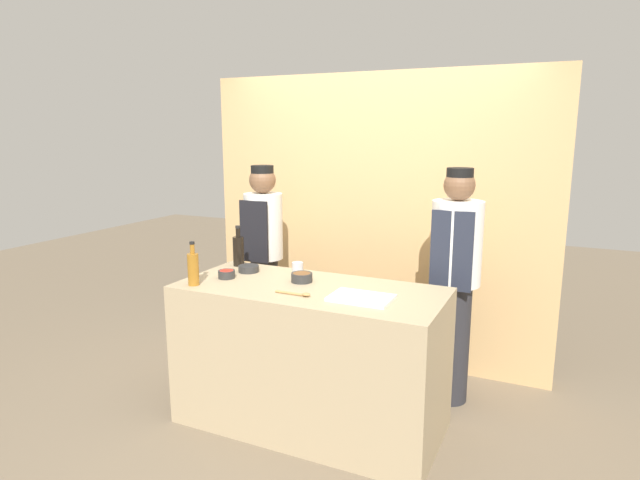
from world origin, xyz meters
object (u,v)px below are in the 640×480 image
wooden_spoon (297,294)px  chef_left (264,256)px  bottle_soy (238,250)px  sauce_bowl_red (227,274)px  cutting_board (361,298)px  bottle_amber (193,268)px  sauce_bowl_white (249,268)px  chef_right (455,278)px  cup_steel (298,268)px  sauce_bowl_brown (302,277)px

wooden_spoon → chef_left: bearing=130.4°
wooden_spoon → bottle_soy: bearing=147.0°
sauce_bowl_red → cutting_board: bearing=-3.2°
bottle_amber → sauce_bowl_red: bearing=67.1°
sauce_bowl_white → chef_right: bearing=23.0°
bottle_soy → wooden_spoon: 0.88m
sauce_bowl_red → chef_right: (1.39, 0.77, -0.06)m
sauce_bowl_red → wooden_spoon: 0.63m
bottle_amber → cutting_board: bearing=9.0°
wooden_spoon → chef_right: 1.20m
bottle_soy → cup_steel: 0.51m
sauce_bowl_brown → sauce_bowl_white: (-0.46, 0.07, -0.01)m
sauce_bowl_white → chef_left: size_ratio=0.09×
sauce_bowl_brown → cup_steel: (-0.12, 0.18, 0.01)m
sauce_bowl_red → bottle_soy: bottle_soy is taller
sauce_bowl_brown → wooden_spoon: size_ratio=0.60×
sauce_bowl_brown → chef_left: 0.93m
sauce_bowl_red → cutting_board: 1.00m
cutting_board → bottle_soy: bearing=160.9°
sauce_bowl_brown → chef_right: 1.09m
sauce_bowl_brown → cup_steel: cup_steel is taller
sauce_bowl_red → bottle_amber: 0.26m
sauce_bowl_brown → chef_left: (-0.67, 0.64, -0.06)m
sauce_bowl_brown → bottle_soy: 0.66m
bottle_amber → chef_right: 1.80m
cutting_board → bottle_amber: size_ratio=1.27×
cup_steel → chef_left: (-0.55, 0.46, -0.07)m
bottle_soy → chef_right: size_ratio=0.18×
cutting_board → wooden_spoon: size_ratio=1.55×
sauce_bowl_brown → bottle_amber: 0.71m
bottle_amber → chef_left: size_ratio=0.17×
cutting_board → chef_left: 1.43m
chef_left → sauce_bowl_white: bearing=-69.3°
sauce_bowl_brown → bottle_soy: (-0.62, 0.20, 0.08)m
sauce_bowl_red → cup_steel: cup_steel is taller
bottle_soy → wooden_spoon: bearing=-33.0°
sauce_bowl_brown → bottle_amber: size_ratio=0.49×
wooden_spoon → cutting_board: bearing=13.7°
cutting_board → bottle_soy: size_ratio=1.22×
sauce_bowl_white → sauce_bowl_brown: bearing=-8.8°
wooden_spoon → chef_left: size_ratio=0.14×
cutting_board → sauce_bowl_white: bearing=164.6°
wooden_spoon → chef_left: 1.21m
sauce_bowl_red → bottle_soy: 0.36m
sauce_bowl_white → bottle_soy: (-0.16, 0.12, 0.09)m
sauce_bowl_brown → sauce_bowl_white: size_ratio=0.98×
cup_steel → wooden_spoon: size_ratio=0.33×
sauce_bowl_red → bottle_amber: (-0.10, -0.23, 0.08)m
sauce_bowl_red → cup_steel: size_ratio=1.43×
chef_left → cutting_board: bearing=-35.4°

